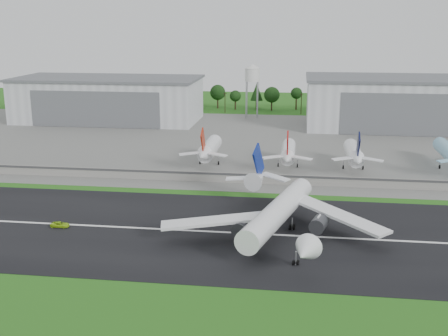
# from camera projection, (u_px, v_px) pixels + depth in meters

# --- Properties ---
(ground) EXTENTS (600.00, 600.00, 0.00)m
(ground) POSITION_uv_depth(u_px,v_px,m) (205.00, 247.00, 133.16)
(ground) COLOR #226417
(ground) RESTS_ON ground
(runway) EXTENTS (320.00, 60.00, 0.10)m
(runway) POSITION_uv_depth(u_px,v_px,m) (212.00, 232.00, 142.73)
(runway) COLOR black
(runway) RESTS_ON ground
(runway_centerline) EXTENTS (220.00, 1.00, 0.02)m
(runway_centerline) POSITION_uv_depth(u_px,v_px,m) (212.00, 232.00, 142.72)
(runway_centerline) COLOR white
(runway_centerline) RESTS_ON runway
(apron) EXTENTS (320.00, 150.00, 0.10)m
(apron) POSITION_uv_depth(u_px,v_px,m) (250.00, 142.00, 248.14)
(apron) COLOR slate
(apron) RESTS_ON ground
(blast_fence) EXTENTS (240.00, 0.61, 3.50)m
(blast_fence) POSITION_uv_depth(u_px,v_px,m) (233.00, 178.00, 185.39)
(blast_fence) COLOR gray
(blast_fence) RESTS_ON ground
(hangar_west) EXTENTS (97.00, 44.00, 23.20)m
(hangar_west) POSITION_uv_depth(u_px,v_px,m) (108.00, 99.00, 298.63)
(hangar_west) COLOR silver
(hangar_west) RESTS_ON ground
(hangar_east) EXTENTS (102.00, 47.00, 25.20)m
(hangar_east) POSITION_uv_depth(u_px,v_px,m) (409.00, 103.00, 278.23)
(hangar_east) COLOR silver
(hangar_east) RESTS_ON ground
(water_tower) EXTENTS (8.40, 8.40, 29.40)m
(water_tower) POSITION_uv_depth(u_px,v_px,m) (252.00, 73.00, 304.83)
(water_tower) COLOR #99999E
(water_tower) RESTS_ON ground
(utility_poles) EXTENTS (230.00, 3.00, 12.00)m
(utility_poles) POSITION_uv_depth(u_px,v_px,m) (263.00, 113.00, 324.81)
(utility_poles) COLOR black
(utility_poles) RESTS_ON ground
(treeline) EXTENTS (320.00, 16.00, 22.00)m
(treeline) POSITION_uv_depth(u_px,v_px,m) (264.00, 110.00, 339.18)
(treeline) COLOR black
(treeline) RESTS_ON ground
(main_airliner) EXTENTS (55.28, 58.41, 18.17)m
(main_airliner) POSITION_uv_depth(u_px,v_px,m) (278.00, 217.00, 138.91)
(main_airliner) COLOR white
(main_airliner) RESTS_ON runway
(ground_vehicle) EXTENTS (4.95, 2.36, 1.36)m
(ground_vehicle) POSITION_uv_depth(u_px,v_px,m) (60.00, 225.00, 145.74)
(ground_vehicle) COLOR #9ED318
(ground_vehicle) RESTS_ON runway
(parked_jet_red_a) EXTENTS (7.36, 31.29, 16.64)m
(parked_jet_red_a) POSITION_uv_depth(u_px,v_px,m) (209.00, 150.00, 206.46)
(parked_jet_red_a) COLOR white
(parked_jet_red_a) RESTS_ON ground
(parked_jet_red_b) EXTENTS (7.36, 31.29, 16.35)m
(parked_jet_red_b) POSITION_uv_depth(u_px,v_px,m) (288.00, 153.00, 202.70)
(parked_jet_red_b) COLOR white
(parked_jet_red_b) RESTS_ON ground
(parked_jet_navy) EXTENTS (7.36, 31.29, 16.57)m
(parked_jet_navy) POSITION_uv_depth(u_px,v_px,m) (354.00, 154.00, 199.63)
(parked_jet_navy) COLOR white
(parked_jet_navy) RESTS_ON ground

